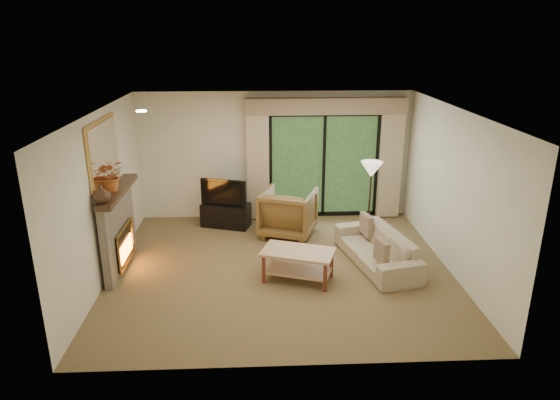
{
  "coord_description": "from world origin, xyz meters",
  "views": [
    {
      "loc": [
        -0.37,
        -7.4,
        3.74
      ],
      "look_at": [
        0.0,
        0.3,
        1.1
      ],
      "focal_mm": 32.0,
      "sensor_mm": 36.0,
      "label": 1
    }
  ],
  "objects_px": {
    "media_console": "(226,215)",
    "sofa": "(377,248)",
    "coffee_table": "(298,265)",
    "armchair": "(288,213)"
  },
  "relations": [
    {
      "from": "media_console",
      "to": "armchair",
      "type": "relative_size",
      "value": 0.95
    },
    {
      "from": "media_console",
      "to": "coffee_table",
      "type": "xyz_separation_m",
      "value": [
        1.25,
        -2.32,
        0.01
      ]
    },
    {
      "from": "media_console",
      "to": "coffee_table",
      "type": "bearing_deg",
      "value": -44.18
    },
    {
      "from": "coffee_table",
      "to": "sofa",
      "type": "bearing_deg",
      "value": 39.31
    },
    {
      "from": "armchair",
      "to": "media_console",
      "type": "bearing_deg",
      "value": -2.75
    },
    {
      "from": "armchair",
      "to": "coffee_table",
      "type": "height_order",
      "value": "armchair"
    },
    {
      "from": "media_console",
      "to": "sofa",
      "type": "relative_size",
      "value": 0.48
    },
    {
      "from": "media_console",
      "to": "coffee_table",
      "type": "distance_m",
      "value": 2.64
    },
    {
      "from": "armchair",
      "to": "sofa",
      "type": "xyz_separation_m",
      "value": [
        1.4,
        -1.33,
        -0.17
      ]
    },
    {
      "from": "sofa",
      "to": "coffee_table",
      "type": "bearing_deg",
      "value": -82.53
    }
  ]
}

